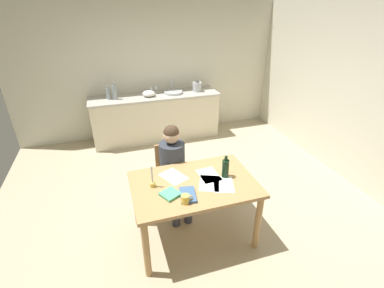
% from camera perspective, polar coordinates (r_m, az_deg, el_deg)
% --- Properties ---
extents(ground_plane, '(5.20, 5.20, 0.04)m').
position_cam_1_polar(ground_plane, '(3.90, -0.54, -12.77)').
color(ground_plane, tan).
extents(wall_back, '(5.20, 0.12, 2.60)m').
position_cam_1_polar(wall_back, '(5.64, -8.67, 14.95)').
color(wall_back, beige).
rests_on(wall_back, ground).
extents(wall_right, '(0.12, 5.20, 2.60)m').
position_cam_1_polar(wall_right, '(4.64, 32.13, 8.33)').
color(wall_right, beige).
rests_on(wall_right, ground).
extents(kitchen_counter, '(2.48, 0.64, 0.90)m').
position_cam_1_polar(kitchen_counter, '(5.55, -7.42, 5.63)').
color(kitchen_counter, beige).
rests_on(kitchen_counter, ground).
extents(dining_table, '(1.34, 0.89, 0.76)m').
position_cam_1_polar(dining_table, '(3.06, 0.40, -9.66)').
color(dining_table, tan).
rests_on(dining_table, ground).
extents(chair_at_table, '(0.41, 0.41, 0.85)m').
position_cam_1_polar(chair_at_table, '(3.69, -4.31, -5.94)').
color(chair_at_table, tan).
rests_on(chair_at_table, ground).
extents(person_seated, '(0.33, 0.60, 1.19)m').
position_cam_1_polar(person_seated, '(3.46, -3.79, -4.38)').
color(person_seated, '#333842').
rests_on(person_seated, ground).
extents(coffee_mug, '(0.12, 0.08, 0.09)m').
position_cam_1_polar(coffee_mug, '(2.71, -1.35, -11.33)').
color(coffee_mug, '#F2CC4C').
rests_on(coffee_mug, dining_table).
extents(candlestick, '(0.06, 0.06, 0.26)m').
position_cam_1_polar(candlestick, '(2.93, -8.19, -7.60)').
color(candlestick, gold).
rests_on(candlestick, dining_table).
extents(book_magazine, '(0.23, 0.23, 0.03)m').
position_cam_1_polar(book_magazine, '(2.83, -4.54, -10.32)').
color(book_magazine, '#4EAD7E').
rests_on(book_magazine, dining_table).
extents(book_cookery, '(0.19, 0.28, 0.03)m').
position_cam_1_polar(book_cookery, '(2.81, -0.87, -10.49)').
color(book_cookery, '#3E608B').
rests_on(book_cookery, dining_table).
extents(paper_letter, '(0.31, 0.36, 0.00)m').
position_cam_1_polar(paper_letter, '(3.11, -3.85, -6.73)').
color(paper_letter, white).
rests_on(paper_letter, dining_table).
extents(paper_bill, '(0.29, 0.35, 0.00)m').
position_cam_1_polar(paper_bill, '(3.00, 6.54, -8.32)').
color(paper_bill, white).
rests_on(paper_bill, dining_table).
extents(paper_envelope, '(0.31, 0.35, 0.00)m').
position_cam_1_polar(paper_envelope, '(3.00, 3.63, -8.11)').
color(paper_envelope, white).
rests_on(paper_envelope, dining_table).
extents(paper_receipt, '(0.23, 0.31, 0.00)m').
position_cam_1_polar(paper_receipt, '(3.13, 3.51, -6.43)').
color(paper_receipt, white).
rests_on(paper_receipt, dining_table).
extents(wine_bottle_on_table, '(0.08, 0.08, 0.26)m').
position_cam_1_polar(wine_bottle_on_table, '(3.06, 6.96, -4.99)').
color(wine_bottle_on_table, black).
rests_on(wine_bottle_on_table, dining_table).
extents(sink_unit, '(0.36, 0.36, 0.24)m').
position_cam_1_polar(sink_unit, '(5.47, -3.90, 10.70)').
color(sink_unit, '#B2B7BC').
rests_on(sink_unit, kitchen_counter).
extents(bottle_oil, '(0.07, 0.07, 0.24)m').
position_cam_1_polar(bottle_oil, '(5.32, -17.01, 9.98)').
color(bottle_oil, '#8C999E').
rests_on(bottle_oil, kitchen_counter).
extents(bottle_vinegar, '(0.07, 0.07, 0.32)m').
position_cam_1_polar(bottle_vinegar, '(5.27, -15.78, 10.34)').
color(bottle_vinegar, '#8C999E').
rests_on(bottle_vinegar, kitchen_counter).
extents(mixing_bowl, '(0.24, 0.24, 0.11)m').
position_cam_1_polar(mixing_bowl, '(5.33, -8.96, 10.31)').
color(mixing_bowl, white).
rests_on(mixing_bowl, kitchen_counter).
extents(stovetop_kettle, '(0.18, 0.18, 0.22)m').
position_cam_1_polar(stovetop_kettle, '(5.57, 1.05, 11.89)').
color(stovetop_kettle, '#B7BABF').
rests_on(stovetop_kettle, kitchen_counter).
extents(wine_glass_near_sink, '(0.07, 0.07, 0.15)m').
position_cam_1_polar(wine_glass_near_sink, '(5.52, -7.57, 11.61)').
color(wine_glass_near_sink, silver).
rests_on(wine_glass_near_sink, kitchen_counter).
extents(wine_glass_by_kettle, '(0.07, 0.07, 0.15)m').
position_cam_1_polar(wine_glass_by_kettle, '(5.50, -8.59, 11.50)').
color(wine_glass_by_kettle, silver).
rests_on(wine_glass_by_kettle, kitchen_counter).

